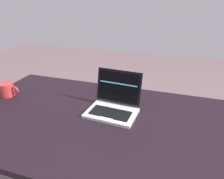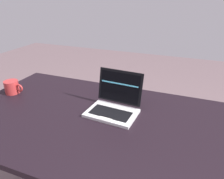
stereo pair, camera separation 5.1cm
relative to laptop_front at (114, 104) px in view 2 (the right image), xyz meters
The scene contains 3 objects.
desk 0.17m from the laptop_front, 50.98° to the right, with size 1.72×0.83×0.76m.
laptop_front is the anchor object (origin of this frame).
coffee_mug 0.68m from the laptop_front, behind, with size 0.13×0.09×0.08m.
Camera 2 is at (0.26, -0.80, 1.33)m, focal length 33.13 mm.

